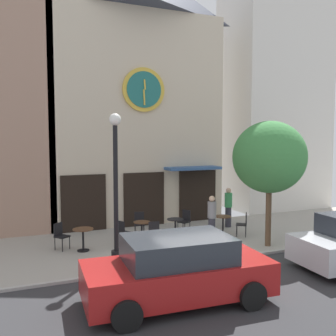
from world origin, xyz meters
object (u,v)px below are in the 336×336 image
object	(u,v)px
street_tree	(270,157)
cafe_chair_by_entrance	(244,223)
cafe_chair_outer	(153,231)
cafe_chair_curbside	(60,234)
cafe_chair_corner	(185,219)
cafe_table_center_left	(83,235)
parked_car_red	(178,270)
cafe_table_center_right	(142,228)
cafe_chair_facing_street	(122,231)
cafe_table_rightmost	(175,225)
cafe_chair_near_lamp	(139,222)
pedestrian_green	(228,207)
cafe_table_near_door	(223,222)
pedestrian_grey	(212,218)
street_lamp	(116,188)

from	to	relation	value
street_tree	cafe_chair_by_entrance	world-z (taller)	street_tree
cafe_chair_outer	cafe_chair_curbside	bearing A→B (deg)	163.75
cafe_chair_corner	cafe_chair_curbside	distance (m)	4.92
cafe_table_center_left	parked_car_red	bearing A→B (deg)	-74.93
cafe_table_center_right	cafe_chair_facing_street	world-z (taller)	cafe_chair_facing_street
cafe_chair_outer	cafe_chair_corner	bearing A→B (deg)	35.45
cafe_table_rightmost	cafe_chair_near_lamp	distance (m)	1.44
cafe_chair_corner	pedestrian_green	bearing A→B (deg)	4.76
cafe_table_center_left	cafe_table_rightmost	world-z (taller)	cafe_table_center_left
cafe_table_center_right	cafe_chair_by_entrance	distance (m)	3.94
cafe_table_center_left	cafe_table_near_door	bearing A→B (deg)	0.59
cafe_table_center_left	cafe_chair_corner	bearing A→B (deg)	12.52
cafe_chair_near_lamp	pedestrian_grey	bearing A→B (deg)	-38.66
street_lamp	street_tree	bearing A→B (deg)	-3.38
street_lamp	cafe_table_near_door	distance (m)	5.29
cafe_table_near_door	cafe_chair_near_lamp	world-z (taller)	cafe_chair_near_lamp
cafe_table_rightmost	street_tree	bearing A→B (deg)	-41.16
cafe_table_center_left	pedestrian_grey	xyz separation A→B (m)	(4.61, -0.53, 0.33)
cafe_chair_near_lamp	parked_car_red	distance (m)	6.20
street_lamp	cafe_table_center_left	world-z (taller)	street_lamp
cafe_table_center_left	pedestrian_grey	bearing A→B (deg)	-6.55
cafe_chair_curbside	cafe_table_near_door	bearing A→B (deg)	-4.12
street_lamp	parked_car_red	size ratio (longest dim) A/B	1.03
cafe_chair_corner	cafe_chair_by_entrance	xyz separation A→B (m)	(1.84, -1.38, 0.00)
cafe_table_center_right	cafe_chair_curbside	size ratio (longest dim) A/B	0.80
pedestrian_grey	pedestrian_green	bearing A→B (deg)	43.71
cafe_table_near_door	pedestrian_grey	world-z (taller)	pedestrian_grey
cafe_table_center_right	cafe_chair_outer	size ratio (longest dim) A/B	0.80
cafe_chair_outer	cafe_table_near_door	bearing A→B (deg)	8.20
cafe_table_center_left	cafe_chair_near_lamp	xyz separation A→B (m)	(2.39, 1.25, -0.00)
cafe_table_near_door	cafe_chair_corner	xyz separation A→B (m)	(-1.22, 0.88, 0.03)
cafe_chair_facing_street	street_lamp	bearing A→B (deg)	-111.75
cafe_table_center_right	cafe_table_rightmost	world-z (taller)	same
cafe_table_rightmost	parked_car_red	world-z (taller)	parked_car_red
cafe_chair_by_entrance	cafe_table_center_left	bearing A→B (deg)	175.80
cafe_chair_outer	cafe_table_center_right	bearing A→B (deg)	100.42
cafe_chair_outer	cafe_chair_by_entrance	size ratio (longest dim) A/B	1.00
cafe_table_rightmost	cafe_table_near_door	distance (m)	1.92
cafe_chair_near_lamp	cafe_chair_curbside	distance (m)	3.16
cafe_chair_curbside	pedestrian_green	bearing A→B (deg)	5.02
cafe_table_rightmost	parked_car_red	distance (m)	5.70
street_tree	cafe_chair_facing_street	bearing A→B (deg)	157.47
street_lamp	parked_car_red	xyz separation A→B (m)	(0.57, -3.30, -1.53)
cafe_chair_facing_street	pedestrian_green	distance (m)	5.06
street_tree	cafe_chair_near_lamp	distance (m)	5.50
cafe_chair_curbside	pedestrian_grey	distance (m)	5.40
street_lamp	parked_car_red	distance (m)	3.68
cafe_chair_outer	cafe_chair_facing_street	world-z (taller)	same
street_lamp	cafe_chair_by_entrance	distance (m)	5.72
cafe_chair_curbside	cafe_table_center_right	bearing A→B (deg)	-1.88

